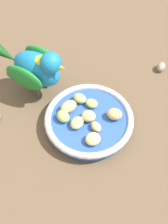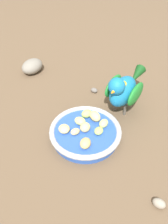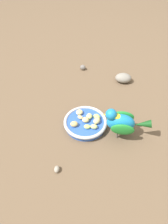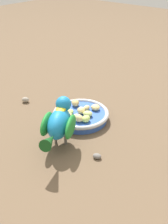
{
  "view_description": "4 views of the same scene",
  "coord_description": "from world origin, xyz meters",
  "px_view_note": "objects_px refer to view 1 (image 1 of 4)",
  "views": [
    {
      "loc": [
        -0.3,
        0.18,
        0.56
      ],
      "look_at": [
        0.0,
        -0.01,
        0.05
      ],
      "focal_mm": 50.73,
      "sensor_mm": 36.0,
      "label": 1
    },
    {
      "loc": [
        -0.2,
        -0.38,
        0.46
      ],
      "look_at": [
        0.01,
        -0.0,
        0.07
      ],
      "focal_mm": 37.49,
      "sensor_mm": 36.0,
      "label": 2
    },
    {
      "loc": [
        0.33,
        -0.5,
        0.69
      ],
      "look_at": [
        -0.02,
        -0.0,
        0.05
      ],
      "focal_mm": 33.66,
      "sensor_mm": 36.0,
      "label": 3
    },
    {
      "loc": [
        0.57,
        0.46,
        0.48
      ],
      "look_at": [
        0.02,
        0.01,
        0.05
      ],
      "focal_mm": 42.91,
      "sensor_mm": 36.0,
      "label": 4
    }
  ],
  "objects_px": {
    "apple_piece_6": "(70,106)",
    "pebble_2": "(161,67)",
    "feeding_bowl": "(90,122)",
    "apple_piece_0": "(80,98)",
    "apple_piece_4": "(95,138)",
    "apple_piece_8": "(96,127)",
    "apple_piece_1": "(90,118)",
    "apple_piece_2": "(114,114)",
    "apple_piece_7": "(77,123)",
    "apple_piece_3": "(92,103)",
    "apple_piece_5": "(63,116)",
    "parrot": "(35,67)"
  },
  "relations": [
    {
      "from": "apple_piece_6",
      "to": "apple_piece_7",
      "type": "height_order",
      "value": "apple_piece_6"
    },
    {
      "from": "apple_piece_5",
      "to": "parrot",
      "type": "distance_m",
      "value": 0.12
    },
    {
      "from": "apple_piece_1",
      "to": "pebble_2",
      "type": "relative_size",
      "value": 1.09
    },
    {
      "from": "apple_piece_6",
      "to": "apple_piece_0",
      "type": "bearing_deg",
      "value": -76.19
    },
    {
      "from": "apple_piece_0",
      "to": "apple_piece_6",
      "type": "height_order",
      "value": "apple_piece_6"
    },
    {
      "from": "apple_piece_3",
      "to": "apple_piece_7",
      "type": "distance_m",
      "value": 0.06
    },
    {
      "from": "apple_piece_0",
      "to": "apple_piece_6",
      "type": "relative_size",
      "value": 0.79
    },
    {
      "from": "apple_piece_8",
      "to": "apple_piece_5",
      "type": "bearing_deg",
      "value": 37.11
    },
    {
      "from": "apple_piece_5",
      "to": "apple_piece_6",
      "type": "xyz_separation_m",
      "value": [
        0.01,
        -0.02,
        0.0
      ]
    },
    {
      "from": "apple_piece_7",
      "to": "apple_piece_1",
      "type": "bearing_deg",
      "value": -98.15
    },
    {
      "from": "apple_piece_2",
      "to": "apple_piece_8",
      "type": "xyz_separation_m",
      "value": [
        -0.0,
        0.05,
        -0.0
      ]
    },
    {
      "from": "apple_piece_1",
      "to": "pebble_2",
      "type": "height_order",
      "value": "apple_piece_1"
    },
    {
      "from": "apple_piece_6",
      "to": "parrot",
      "type": "height_order",
      "value": "parrot"
    },
    {
      "from": "pebble_2",
      "to": "parrot",
      "type": "bearing_deg",
      "value": 69.44
    },
    {
      "from": "apple_piece_7",
      "to": "apple_piece_3",
      "type": "bearing_deg",
      "value": -63.94
    },
    {
      "from": "apple_piece_1",
      "to": "pebble_2",
      "type": "distance_m",
      "value": 0.24
    },
    {
      "from": "feeding_bowl",
      "to": "apple_piece_6",
      "type": "relative_size",
      "value": 5.07
    },
    {
      "from": "apple_piece_4",
      "to": "apple_piece_2",
      "type": "bearing_deg",
      "value": -70.18
    },
    {
      "from": "apple_piece_8",
      "to": "parrot",
      "type": "relative_size",
      "value": 0.13
    },
    {
      "from": "feeding_bowl",
      "to": "apple_piece_0",
      "type": "height_order",
      "value": "apple_piece_0"
    },
    {
      "from": "apple_piece_0",
      "to": "apple_piece_3",
      "type": "distance_m",
      "value": 0.03
    },
    {
      "from": "apple_piece_0",
      "to": "apple_piece_1",
      "type": "xyz_separation_m",
      "value": [
        -0.05,
        0.01,
        0.0
      ]
    },
    {
      "from": "feeding_bowl",
      "to": "apple_piece_4",
      "type": "distance_m",
      "value": 0.05
    },
    {
      "from": "feeding_bowl",
      "to": "parrot",
      "type": "relative_size",
      "value": 1.02
    },
    {
      "from": "apple_piece_6",
      "to": "pebble_2",
      "type": "height_order",
      "value": "apple_piece_6"
    },
    {
      "from": "feeding_bowl",
      "to": "apple_piece_2",
      "type": "relative_size",
      "value": 5.88
    },
    {
      "from": "apple_piece_2",
      "to": "apple_piece_5",
      "type": "bearing_deg",
      "value": 59.31
    },
    {
      "from": "apple_piece_1",
      "to": "pebble_2",
      "type": "xyz_separation_m",
      "value": [
        0.04,
        -0.23,
        -0.03
      ]
    },
    {
      "from": "apple_piece_1",
      "to": "apple_piece_3",
      "type": "xyz_separation_m",
      "value": [
        0.03,
        -0.02,
        -0.0
      ]
    },
    {
      "from": "apple_piece_4",
      "to": "apple_piece_8",
      "type": "relative_size",
      "value": 1.25
    },
    {
      "from": "apple_piece_5",
      "to": "parrot",
      "type": "xyz_separation_m",
      "value": [
        0.11,
        -0.0,
        0.04
      ]
    },
    {
      "from": "apple_piece_0",
      "to": "apple_piece_2",
      "type": "xyz_separation_m",
      "value": [
        -0.07,
        -0.04,
        0.0
      ]
    },
    {
      "from": "apple_piece_6",
      "to": "apple_piece_7",
      "type": "bearing_deg",
      "value": 167.3
    },
    {
      "from": "feeding_bowl",
      "to": "apple_piece_4",
      "type": "xyz_separation_m",
      "value": [
        -0.04,
        0.02,
        0.02
      ]
    },
    {
      "from": "apple_piece_8",
      "to": "apple_piece_7",
      "type": "bearing_deg",
      "value": 44.3
    },
    {
      "from": "apple_piece_3",
      "to": "apple_piece_6",
      "type": "relative_size",
      "value": 0.73
    },
    {
      "from": "apple_piece_1",
      "to": "parrot",
      "type": "height_order",
      "value": "parrot"
    },
    {
      "from": "apple_piece_0",
      "to": "apple_piece_4",
      "type": "bearing_deg",
      "value": 164.23
    },
    {
      "from": "apple_piece_8",
      "to": "pebble_2",
      "type": "xyz_separation_m",
      "value": [
        0.07,
        -0.23,
        -0.02
      ]
    },
    {
      "from": "apple_piece_8",
      "to": "apple_piece_4",
      "type": "bearing_deg",
      "value": 140.38
    },
    {
      "from": "feeding_bowl",
      "to": "apple_piece_3",
      "type": "height_order",
      "value": "apple_piece_3"
    },
    {
      "from": "apple_piece_0",
      "to": "parrot",
      "type": "bearing_deg",
      "value": 28.43
    },
    {
      "from": "apple_piece_2",
      "to": "apple_piece_5",
      "type": "distance_m",
      "value": 0.1
    },
    {
      "from": "apple_piece_6",
      "to": "pebble_2",
      "type": "distance_m",
      "value": 0.25
    },
    {
      "from": "apple_piece_2",
      "to": "apple_piece_6",
      "type": "distance_m",
      "value": 0.09
    },
    {
      "from": "apple_piece_1",
      "to": "apple_piece_6",
      "type": "relative_size",
      "value": 0.8
    },
    {
      "from": "apple_piece_0",
      "to": "apple_piece_5",
      "type": "distance_m",
      "value": 0.06
    },
    {
      "from": "apple_piece_5",
      "to": "apple_piece_8",
      "type": "height_order",
      "value": "apple_piece_5"
    },
    {
      "from": "feeding_bowl",
      "to": "parrot",
      "type": "bearing_deg",
      "value": 15.92
    },
    {
      "from": "apple_piece_7",
      "to": "apple_piece_8",
      "type": "relative_size",
      "value": 1.26
    }
  ]
}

